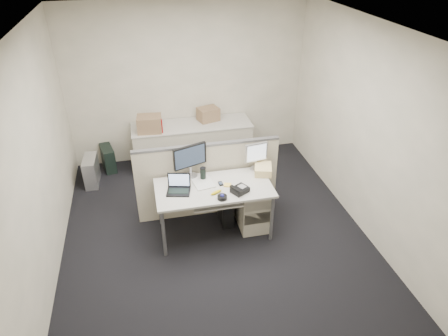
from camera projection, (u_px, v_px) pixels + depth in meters
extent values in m
cube|color=black|center=(215.00, 231.00, 5.51)|extent=(4.00, 4.50, 0.01)
cube|color=white|center=(211.00, 28.00, 4.11)|extent=(4.00, 4.50, 0.01)
cube|color=#B4B09D|center=(187.00, 83.00, 6.69)|extent=(4.00, 0.02, 2.70)
cube|color=#B4B09D|center=(272.00, 283.00, 2.93)|extent=(4.00, 0.02, 2.70)
cube|color=#B4B09D|center=(37.00, 162.00, 4.44)|extent=(0.02, 4.50, 2.70)
cube|color=#B4B09D|center=(364.00, 129.00, 5.18)|extent=(0.02, 4.50, 2.70)
cube|color=#BCB8B0|center=(214.00, 188.00, 5.14)|extent=(1.50, 0.75, 0.03)
cylinder|color=slate|center=(164.00, 234.00, 4.92)|extent=(0.04, 0.04, 0.70)
cylinder|color=slate|center=(160.00, 203.00, 5.47)|extent=(0.04, 0.04, 0.70)
cylinder|color=slate|center=(272.00, 218.00, 5.18)|extent=(0.04, 0.04, 0.70)
cylinder|color=slate|center=(258.00, 191.00, 5.73)|extent=(0.04, 0.04, 0.70)
cube|color=#BCB8B0|center=(217.00, 202.00, 5.04)|extent=(0.62, 0.32, 0.02)
cube|color=beige|center=(253.00, 205.00, 5.48)|extent=(0.40, 0.55, 0.65)
cube|color=beige|center=(208.00, 180.00, 5.59)|extent=(2.00, 0.06, 1.10)
cube|color=beige|center=(193.00, 144.00, 6.93)|extent=(2.00, 0.60, 0.72)
cube|color=black|center=(190.00, 161.00, 5.23)|extent=(0.50, 0.32, 0.47)
cube|color=#B7B7BC|center=(256.00, 157.00, 5.42)|extent=(0.34, 0.21, 0.39)
cube|color=black|center=(178.00, 185.00, 4.97)|extent=(0.33, 0.28, 0.22)
cylinder|color=black|center=(222.00, 197.00, 4.89)|extent=(0.13, 0.13, 0.05)
cube|color=black|center=(240.00, 190.00, 5.02)|extent=(0.26, 0.24, 0.06)
cube|color=silver|center=(203.00, 183.00, 5.20)|extent=(0.30, 0.35, 0.01)
cube|color=#FFD14D|center=(227.00, 185.00, 5.16)|extent=(0.11, 0.11, 0.01)
cylinder|color=black|center=(203.00, 174.00, 5.25)|extent=(0.08, 0.08, 0.16)
ellipsoid|color=gold|center=(216.00, 192.00, 4.99)|extent=(0.17, 0.11, 0.04)
cube|color=black|center=(221.00, 184.00, 5.19)|extent=(0.06, 0.10, 0.01)
cube|color=#E4D07D|center=(263.00, 169.00, 5.40)|extent=(0.30, 0.34, 0.11)
cube|color=black|center=(212.00, 199.00, 5.05)|extent=(0.45, 0.17, 0.02)
cube|color=black|center=(225.00, 210.00, 5.61)|extent=(0.17, 0.40, 0.38)
cube|color=black|center=(108.00, 158.00, 6.83)|extent=(0.27, 0.47, 0.41)
cube|color=#B7B7BC|center=(91.00, 171.00, 6.44)|extent=(0.22, 0.50, 0.45)
cube|color=olive|center=(149.00, 124.00, 6.44)|extent=(0.41, 0.32, 0.29)
cube|color=olive|center=(208.00, 115.00, 6.84)|extent=(0.40, 0.35, 0.24)
cube|color=#94070B|center=(159.00, 124.00, 6.50)|extent=(0.10, 0.27, 0.25)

